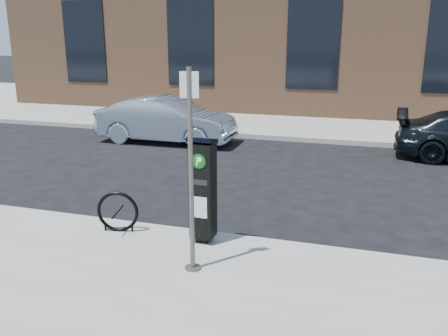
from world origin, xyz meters
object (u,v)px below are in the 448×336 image
at_px(bike_rack, 118,212).
at_px(sign_pole, 191,174).
at_px(parking_kiosk, 203,189).
at_px(car_silver, 166,120).

bearing_deg(bike_rack, sign_pole, -40.39).
bearing_deg(sign_pole, bike_rack, 142.18).
relative_size(parking_kiosk, car_silver, 0.39).
bearing_deg(bike_rack, parking_kiosk, -10.58).
height_order(bike_rack, car_silver, car_silver).
relative_size(bike_rack, car_silver, 0.16).
relative_size(sign_pole, bike_rack, 3.97).
xyz_separation_m(sign_pole, bike_rack, (-1.64, 0.87, -1.03)).
bearing_deg(parking_kiosk, bike_rack, -176.58).
xyz_separation_m(parking_kiosk, bike_rack, (-1.47, -0.05, -0.53)).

